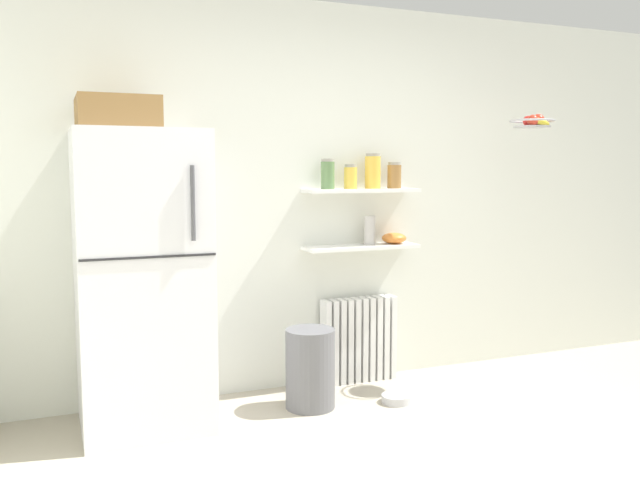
{
  "coord_description": "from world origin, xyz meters",
  "views": [
    {
      "loc": [
        -1.68,
        -2.22,
        1.49
      ],
      "look_at": [
        -0.11,
        1.6,
        1.05
      ],
      "focal_mm": 37.43,
      "sensor_mm": 36.0,
      "label": 1
    }
  ],
  "objects_px": {
    "vase": "(369,230)",
    "storage_jar_2": "(373,171)",
    "refrigerator": "(141,274)",
    "pet_food_bowl": "(396,399)",
    "hanging_fruit_basket": "(534,122)",
    "storage_jar_3": "(394,175)",
    "shelf_bowl": "(394,238)",
    "radiator": "(359,340)",
    "storage_jar_0": "(328,174)",
    "storage_jar_1": "(351,177)",
    "trash_bin": "(310,368)"
  },
  "relations": [
    {
      "from": "storage_jar_1",
      "to": "radiator",
      "type": "bearing_deg",
      "value": 19.71
    },
    {
      "from": "storage_jar_2",
      "to": "trash_bin",
      "type": "relative_size",
      "value": 0.48
    },
    {
      "from": "refrigerator",
      "to": "trash_bin",
      "type": "height_order",
      "value": "refrigerator"
    },
    {
      "from": "radiator",
      "to": "shelf_bowl",
      "type": "relative_size",
      "value": 3.44
    },
    {
      "from": "storage_jar_3",
      "to": "vase",
      "type": "relative_size",
      "value": 0.9
    },
    {
      "from": "radiator",
      "to": "storage_jar_1",
      "type": "height_order",
      "value": "storage_jar_1"
    },
    {
      "from": "refrigerator",
      "to": "storage_jar_2",
      "type": "xyz_separation_m",
      "value": [
        1.59,
        0.23,
        0.58
      ]
    },
    {
      "from": "storage_jar_1",
      "to": "shelf_bowl",
      "type": "height_order",
      "value": "storage_jar_1"
    },
    {
      "from": "storage_jar_0",
      "to": "storage_jar_1",
      "type": "xyz_separation_m",
      "value": [
        0.17,
        0.0,
        -0.02
      ]
    },
    {
      "from": "refrigerator",
      "to": "storage_jar_0",
      "type": "relative_size",
      "value": 9.33
    },
    {
      "from": "storage_jar_1",
      "to": "hanging_fruit_basket",
      "type": "bearing_deg",
      "value": -18.82
    },
    {
      "from": "storage_jar_2",
      "to": "radiator",
      "type": "bearing_deg",
      "value": 160.29
    },
    {
      "from": "storage_jar_2",
      "to": "hanging_fruit_basket",
      "type": "height_order",
      "value": "hanging_fruit_basket"
    },
    {
      "from": "pet_food_bowl",
      "to": "storage_jar_3",
      "type": "bearing_deg",
      "value": 64.48
    },
    {
      "from": "radiator",
      "to": "storage_jar_0",
      "type": "height_order",
      "value": "storage_jar_0"
    },
    {
      "from": "pet_food_bowl",
      "to": "hanging_fruit_basket",
      "type": "xyz_separation_m",
      "value": [
        1.07,
        0.06,
        1.79
      ]
    },
    {
      "from": "vase",
      "to": "storage_jar_2",
      "type": "bearing_deg",
      "value": 0.0
    },
    {
      "from": "radiator",
      "to": "trash_bin",
      "type": "relative_size",
      "value": 1.19
    },
    {
      "from": "vase",
      "to": "shelf_bowl",
      "type": "height_order",
      "value": "vase"
    },
    {
      "from": "vase",
      "to": "pet_food_bowl",
      "type": "height_order",
      "value": "vase"
    },
    {
      "from": "storage_jar_1",
      "to": "storage_jar_3",
      "type": "bearing_deg",
      "value": 0.0
    },
    {
      "from": "vase",
      "to": "hanging_fruit_basket",
      "type": "bearing_deg",
      "value": -21.25
    },
    {
      "from": "shelf_bowl",
      "to": "storage_jar_3",
      "type": "bearing_deg",
      "value": 180.0
    },
    {
      "from": "storage_jar_1",
      "to": "vase",
      "type": "bearing_deg",
      "value": 0.0
    },
    {
      "from": "shelf_bowl",
      "to": "hanging_fruit_basket",
      "type": "relative_size",
      "value": 0.57
    },
    {
      "from": "storage_jar_0",
      "to": "vase",
      "type": "relative_size",
      "value": 1.01
    },
    {
      "from": "storage_jar_3",
      "to": "hanging_fruit_basket",
      "type": "distance_m",
      "value": 1.01
    },
    {
      "from": "storage_jar_1",
      "to": "shelf_bowl",
      "type": "relative_size",
      "value": 0.96
    },
    {
      "from": "trash_bin",
      "to": "hanging_fruit_basket",
      "type": "height_order",
      "value": "hanging_fruit_basket"
    },
    {
      "from": "storage_jar_2",
      "to": "hanging_fruit_basket",
      "type": "bearing_deg",
      "value": -21.65
    },
    {
      "from": "storage_jar_3",
      "to": "pet_food_bowl",
      "type": "height_order",
      "value": "storage_jar_3"
    },
    {
      "from": "refrigerator",
      "to": "pet_food_bowl",
      "type": "xyz_separation_m",
      "value": [
        1.54,
        -0.23,
        -0.87
      ]
    },
    {
      "from": "storage_jar_0",
      "to": "hanging_fruit_basket",
      "type": "xyz_separation_m",
      "value": [
        1.35,
        -0.4,
        0.35
      ]
    },
    {
      "from": "vase",
      "to": "trash_bin",
      "type": "height_order",
      "value": "vase"
    },
    {
      "from": "storage_jar_2",
      "to": "vase",
      "type": "bearing_deg",
      "value": 180.0
    },
    {
      "from": "vase",
      "to": "hanging_fruit_basket",
      "type": "height_order",
      "value": "hanging_fruit_basket"
    },
    {
      "from": "vase",
      "to": "hanging_fruit_basket",
      "type": "relative_size",
      "value": 0.66
    },
    {
      "from": "storage_jar_2",
      "to": "refrigerator",
      "type": "bearing_deg",
      "value": -171.85
    },
    {
      "from": "storage_jar_2",
      "to": "vase",
      "type": "relative_size",
      "value": 1.2
    },
    {
      "from": "hanging_fruit_basket",
      "to": "trash_bin",
      "type": "bearing_deg",
      "value": 177.43
    },
    {
      "from": "storage_jar_0",
      "to": "storage_jar_3",
      "type": "xyz_separation_m",
      "value": [
        0.5,
        0.0,
        -0.01
      ]
    },
    {
      "from": "storage_jar_1",
      "to": "trash_bin",
      "type": "bearing_deg",
      "value": -142.02
    },
    {
      "from": "radiator",
      "to": "pet_food_bowl",
      "type": "height_order",
      "value": "radiator"
    },
    {
      "from": "vase",
      "to": "refrigerator",
      "type": "bearing_deg",
      "value": -171.74
    },
    {
      "from": "storage_jar_2",
      "to": "hanging_fruit_basket",
      "type": "distance_m",
      "value": 1.15
    },
    {
      "from": "storage_jar_1",
      "to": "vase",
      "type": "xyz_separation_m",
      "value": [
        0.15,
        0.0,
        -0.37
      ]
    },
    {
      "from": "refrigerator",
      "to": "trash_bin",
      "type": "relative_size",
      "value": 3.77
    },
    {
      "from": "refrigerator",
      "to": "shelf_bowl",
      "type": "relative_size",
      "value": 10.89
    },
    {
      "from": "storage_jar_0",
      "to": "storage_jar_1",
      "type": "distance_m",
      "value": 0.17
    },
    {
      "from": "radiator",
      "to": "storage_jar_2",
      "type": "bearing_deg",
      "value": -19.71
    }
  ]
}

